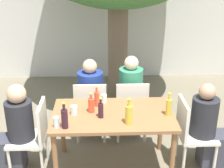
# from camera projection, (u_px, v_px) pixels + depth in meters

# --- Properties ---
(ground_plane) EXTENTS (30.00, 30.00, 0.00)m
(ground_plane) POSITION_uv_depth(u_px,v_px,m) (113.00, 166.00, 3.98)
(ground_plane) COLOR #706651
(cafe_building_wall) EXTENTS (10.00, 0.08, 2.80)m
(cafe_building_wall) POSITION_uv_depth(u_px,v_px,m) (107.00, 12.00, 6.40)
(cafe_building_wall) COLOR beige
(cafe_building_wall) RESTS_ON ground_plane
(dining_table_front) EXTENTS (1.44, 0.85, 0.77)m
(dining_table_front) POSITION_uv_depth(u_px,v_px,m) (113.00, 120.00, 3.71)
(dining_table_front) COLOR brown
(dining_table_front) RESTS_ON ground_plane
(patio_chair_0) EXTENTS (0.44, 0.44, 0.90)m
(patio_chair_0) POSITION_uv_depth(u_px,v_px,m) (34.00, 133.00, 3.74)
(patio_chair_0) COLOR beige
(patio_chair_0) RESTS_ON ground_plane
(patio_chair_1) EXTENTS (0.44, 0.44, 0.90)m
(patio_chair_1) POSITION_uv_depth(u_px,v_px,m) (191.00, 130.00, 3.81)
(patio_chair_1) COLOR beige
(patio_chair_1) RESTS_ON ground_plane
(patio_chair_2) EXTENTS (0.44, 0.44, 0.90)m
(patio_chair_2) POSITION_uv_depth(u_px,v_px,m) (91.00, 107.00, 4.37)
(patio_chair_2) COLOR beige
(patio_chair_2) RESTS_ON ground_plane
(patio_chair_3) EXTENTS (0.44, 0.44, 0.90)m
(patio_chair_3) POSITION_uv_depth(u_px,v_px,m) (131.00, 107.00, 4.39)
(patio_chair_3) COLOR beige
(patio_chair_3) RESTS_ON ground_plane
(person_seated_0) EXTENTS (0.56, 0.31, 1.15)m
(person_seated_0) POSITION_uv_depth(u_px,v_px,m) (14.00, 134.00, 3.74)
(person_seated_0) COLOR #383842
(person_seated_0) RESTS_ON ground_plane
(person_seated_1) EXTENTS (0.56, 0.32, 1.12)m
(person_seated_1) POSITION_uv_depth(u_px,v_px,m) (210.00, 131.00, 3.83)
(person_seated_1) COLOR #383842
(person_seated_1) RESTS_ON ground_plane
(person_seated_2) EXTENTS (0.36, 0.58, 1.17)m
(person_seated_2) POSITION_uv_depth(u_px,v_px,m) (91.00, 99.00, 4.58)
(person_seated_2) COLOR #383842
(person_seated_2) RESTS_ON ground_plane
(person_seated_3) EXTENTS (0.34, 0.57, 1.21)m
(person_seated_3) POSITION_uv_depth(u_px,v_px,m) (130.00, 98.00, 4.60)
(person_seated_3) COLOR #383842
(person_seated_3) RESTS_ON ground_plane
(soda_bottle_0) EXTENTS (0.06, 0.06, 0.26)m
(soda_bottle_0) POSITION_uv_depth(u_px,v_px,m) (97.00, 98.00, 3.82)
(soda_bottle_0) COLOR #DB4C2D
(soda_bottle_0) RESTS_ON dining_table_front
(soda_bottle_1) EXTENTS (0.08, 0.08, 0.24)m
(soda_bottle_1) POSITION_uv_depth(u_px,v_px,m) (91.00, 105.00, 3.68)
(soda_bottle_1) COLOR #DB4C2D
(soda_bottle_1) RESTS_ON dining_table_front
(oil_cruet_2) EXTENTS (0.07, 0.07, 0.28)m
(oil_cruet_2) POSITION_uv_depth(u_px,v_px,m) (169.00, 107.00, 3.60)
(oil_cruet_2) COLOR gold
(oil_cruet_2) RESTS_ON dining_table_front
(wine_bottle_3) EXTENTS (0.06, 0.06, 0.25)m
(wine_bottle_3) POSITION_uv_depth(u_px,v_px,m) (101.00, 110.00, 3.55)
(wine_bottle_3) COLOR #331923
(wine_bottle_3) RESTS_ON dining_table_front
(wine_bottle_4) EXTENTS (0.07, 0.07, 0.30)m
(wine_bottle_4) POSITION_uv_depth(u_px,v_px,m) (65.00, 118.00, 3.33)
(wine_bottle_4) COLOR #331923
(wine_bottle_4) RESTS_ON dining_table_front
(oil_cruet_5) EXTENTS (0.08, 0.08, 0.30)m
(oil_cruet_5) POSITION_uv_depth(u_px,v_px,m) (129.00, 114.00, 3.41)
(oil_cruet_5) COLOR gold
(oil_cruet_5) RESTS_ON dining_table_front
(drinking_glass_0) EXTENTS (0.07, 0.07, 0.11)m
(drinking_glass_0) POSITION_uv_depth(u_px,v_px,m) (104.00, 99.00, 3.93)
(drinking_glass_0) COLOR silver
(drinking_glass_0) RESTS_ON dining_table_front
(drinking_glass_1) EXTENTS (0.08, 0.08, 0.11)m
(drinking_glass_1) POSITION_uv_depth(u_px,v_px,m) (74.00, 110.00, 3.65)
(drinking_glass_1) COLOR silver
(drinking_glass_1) RESTS_ON dining_table_front
(drinking_glass_2) EXTENTS (0.07, 0.07, 0.12)m
(drinking_glass_2) POSITION_uv_depth(u_px,v_px,m) (56.00, 122.00, 3.36)
(drinking_glass_2) COLOR silver
(drinking_glass_2) RESTS_ON dining_table_front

